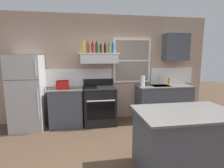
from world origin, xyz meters
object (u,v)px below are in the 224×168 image
Objects in this scene: bottle_olive_oil_square at (109,48)px; bottle_red_label_wine at (93,48)px; bottle_blue_liqueur at (113,48)px; bottle_champagne_gold_foil at (84,47)px; refrigerator at (27,93)px; bottle_brown_stout at (101,49)px; bottle_amber_wine at (88,48)px; dish_soap_bottle at (169,81)px; bottle_balsamic_dark at (105,48)px; bottle_dark_green_wine at (97,48)px; kitchen_island at (184,141)px; toaster at (63,85)px; stove_range at (100,105)px; paper_towel_roll at (143,81)px.

bottle_red_label_wine is at bearing -179.93° from bottle_olive_oil_square.
bottle_champagne_gold_foil is at bearing 179.33° from bottle_blue_liqueur.
refrigerator is 1.98m from bottle_brown_stout.
bottle_red_label_wine reaches higher than bottle_olive_oil_square.
bottle_amber_wine is (1.40, 0.13, 1.01)m from refrigerator.
bottle_balsamic_dark is at bearing -176.99° from dish_soap_bottle.
kitchen_island is at bearing -63.23° from bottle_dark_green_wine.
bottle_champagne_gold_foil is at bearing -179.43° from dish_soap_bottle.
bottle_dark_green_wine is at bearing 4.78° from toaster.
kitchen_island is (1.38, -2.17, -1.42)m from bottle_champagne_gold_foil.
bottle_dark_green_wine reaches higher than bottle_olive_oil_square.
bottle_brown_stout is (0.31, 0.00, -0.02)m from bottle_amber_wine.
bottle_champagne_gold_foil is (0.51, 0.10, 0.87)m from toaster.
bottle_amber_wine is 2.30m from dish_soap_bottle.
stove_range is 3.40× the size of bottle_champagne_gold_foil.
bottle_blue_liqueur is (0.49, 0.04, -0.00)m from bottle_red_label_wine.
bottle_olive_oil_square is at bearing -156.95° from bottle_blue_liqueur.
stove_range is 4.66× the size of bottle_brown_stout.
bottle_dark_green_wine is at bearing -6.58° from bottle_champagne_gold_foil.
bottle_amber_wine is (-0.25, 0.11, 1.39)m from stove_range.
bottle_blue_liqueur is 1.75m from dish_soap_bottle.
bottle_dark_green_wine is at bearing 8.23° from bottle_red_label_wine.
toaster reaches higher than stove_range.
refrigerator is 7.25× the size of bottle_brown_stout.
bottle_brown_stout reaches higher than stove_range.
toaster is (0.78, 0.03, 0.16)m from refrigerator.
bottle_blue_liqueur reaches higher than bottle_amber_wine.
refrigerator reaches higher than paper_towel_roll.
paper_towel_roll is at bearing -0.54° from bottle_balsamic_dark.
bottle_blue_liqueur is (0.35, 0.11, 1.40)m from stove_range.
toaster is 1.06× the size of bottle_dark_green_wine.
bottle_champagne_gold_foil reaches higher than bottle_balsamic_dark.
bottle_amber_wine is at bearing 8.78° from toaster.
bottle_dark_green_wine is 0.20× the size of kitchen_island.
dish_soap_bottle is at bearing 1.72° from bottle_dark_green_wine.
toaster is 2.86m from kitchen_island.
bottle_champagne_gold_foil is at bearing 122.55° from kitchen_island.
bottle_brown_stout is 0.90× the size of bottle_olive_oil_square.
bottle_champagne_gold_foil is 2.94m from kitchen_island.
bottle_dark_green_wine is at bearing -7.13° from bottle_amber_wine.
bottle_red_label_wine reaches higher than stove_range.
bottle_champagne_gold_foil is 0.10m from bottle_amber_wine.
toaster is 1.02m from bottle_champagne_gold_foil.
kitchen_island is (1.28, -2.16, -1.40)m from bottle_amber_wine.
dish_soap_bottle reaches higher than kitchen_island.
toaster is 1.14× the size of bottle_olive_oil_square.
dish_soap_bottle is (1.63, 0.07, -0.85)m from bottle_olive_oil_square.
bottle_amber_wine is at bearing -179.51° from bottle_brown_stout.
stove_range is 1.41m from bottle_olive_oil_square.
bottle_amber_wine is 2.87m from kitchen_island.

